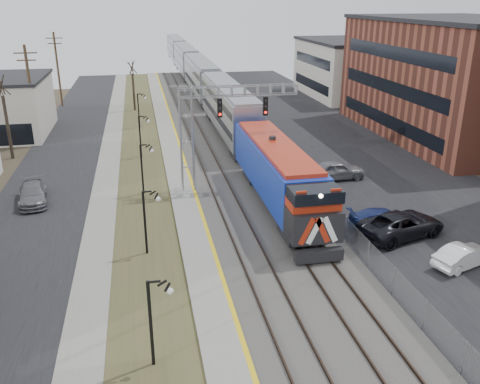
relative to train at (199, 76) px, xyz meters
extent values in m
cube|color=black|center=(-17.00, -35.46, -2.92)|extent=(7.00, 120.00, 0.04)
cube|color=gray|center=(-12.50, -35.46, -2.90)|extent=(2.00, 120.00, 0.08)
cube|color=#434524|center=(-9.50, -35.46, -2.91)|extent=(4.00, 120.00, 0.06)
cube|color=gray|center=(-6.50, -35.46, -2.82)|extent=(2.00, 120.00, 0.24)
cube|color=#595651|center=(-1.50, -35.46, -2.84)|extent=(8.00, 120.00, 0.20)
cube|color=black|center=(10.50, -35.46, -2.92)|extent=(16.00, 120.00, 0.04)
cube|color=gold|center=(-5.62, -35.46, -2.69)|extent=(0.24, 120.00, 0.01)
cube|color=#2D2119|center=(-4.25, -35.46, -2.66)|extent=(0.08, 120.00, 0.15)
cube|color=#2D2119|center=(-2.75, -35.46, -2.66)|extent=(0.08, 120.00, 0.15)
cube|color=#2D2119|center=(-0.75, -35.46, -2.66)|extent=(0.08, 120.00, 0.15)
cube|color=#2D2119|center=(0.75, -35.46, -2.66)|extent=(0.08, 120.00, 0.15)
cube|color=#1431A7|center=(0.00, -47.19, -0.46)|extent=(3.00, 17.00, 4.25)
cube|color=black|center=(0.00, -55.89, -2.24)|extent=(2.80, 0.50, 0.70)
cube|color=#90929A|center=(0.00, -26.89, 0.07)|extent=(3.00, 22.00, 5.33)
cube|color=#90929A|center=(0.00, -4.09, 0.07)|extent=(3.00, 22.00, 5.33)
cube|color=#90929A|center=(0.00, 18.71, 0.07)|extent=(3.00, 22.00, 5.33)
cube|color=#90929A|center=(0.00, 41.51, 0.07)|extent=(3.00, 22.00, 5.33)
cube|color=gray|center=(-6.00, -42.46, 1.06)|extent=(1.00, 1.00, 8.00)
cube|color=gray|center=(-2.00, -42.46, 4.81)|extent=(9.00, 0.80, 0.80)
cube|color=black|center=(-3.50, -42.91, 3.66)|extent=(0.35, 0.25, 1.40)
cube|color=black|center=(0.00, -42.91, 3.66)|extent=(0.35, 0.25, 1.40)
cylinder|color=black|center=(-9.50, -62.46, -0.94)|extent=(0.14, 0.14, 4.00)
cylinder|color=black|center=(-9.50, -52.46, -0.94)|extent=(0.14, 0.14, 4.00)
cylinder|color=black|center=(-9.50, -42.46, -0.94)|extent=(0.14, 0.14, 4.00)
cylinder|color=black|center=(-9.50, -32.46, -0.94)|extent=(0.14, 0.14, 4.00)
cylinder|color=black|center=(-9.50, -20.46, -0.94)|extent=(0.14, 0.14, 4.00)
cylinder|color=#4C3823|center=(-20.00, -25.46, 2.06)|extent=(0.28, 0.28, 10.00)
cylinder|color=#4C3823|center=(-20.00, -5.46, 2.06)|extent=(0.28, 0.28, 10.00)
cube|color=gray|center=(2.70, -35.46, -2.14)|extent=(0.04, 120.00, 1.60)
cube|color=brown|center=(24.50, -30.46, 3.06)|extent=(16.00, 26.00, 12.00)
cube|color=#BCB3A4|center=(24.50, -5.46, 1.06)|extent=(16.00, 18.00, 8.00)
cylinder|color=#382D23|center=(-21.50, -30.46, 0.04)|extent=(0.30, 0.30, 5.95)
cylinder|color=#382D23|center=(-10.00, -10.46, -0.49)|extent=(0.30, 0.30, 4.90)
imported|color=white|center=(8.00, -57.50, -2.30)|extent=(4.13, 2.56, 1.28)
imported|color=black|center=(6.43, -53.24, -2.13)|extent=(6.31, 4.17, 1.61)
imported|color=navy|center=(5.83, -52.05, -2.26)|extent=(4.82, 2.36, 1.35)
imported|color=slate|center=(6.44, -42.11, -2.14)|extent=(4.77, 2.10, 1.60)
imported|color=slate|center=(-17.56, -42.70, -2.24)|extent=(2.68, 5.04, 1.39)
camera|label=1|loc=(-9.32, -79.94, 11.33)|focal=38.00mm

